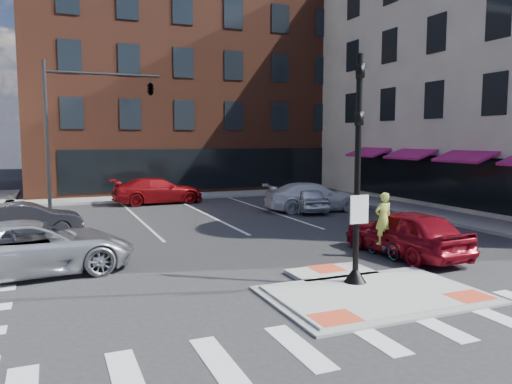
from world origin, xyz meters
name	(u,v)px	position (x,y,z in m)	size (l,w,h in m)	color
ground	(364,291)	(0.00, 0.00, 0.00)	(120.00, 120.00, 0.00)	#28282B
refuge_island	(370,291)	(0.00, -0.26, 0.05)	(5.40, 4.65, 0.13)	gray
sidewalk_e	(426,212)	(10.80, 10.00, 0.07)	(3.00, 24.00, 0.15)	gray
sidewalk_n	(215,194)	(3.00, 22.00, 0.07)	(26.00, 3.00, 0.15)	gray
building_n	(178,93)	(3.00, 31.99, 7.80)	(24.40, 18.40, 15.50)	#572A1B
building_far_left	(79,129)	(-4.00, 52.00, 5.00)	(10.00, 12.00, 10.00)	slate
building_far_right	(183,122)	(9.00, 54.00, 6.00)	(12.00, 12.00, 12.00)	brown
signal_pole	(357,199)	(0.00, 0.40, 2.36)	(0.60, 0.60, 5.98)	black
mast_arm_signal	(124,97)	(-3.47, 18.00, 6.21)	(6.10, 2.24, 8.00)	black
silver_suv	(34,248)	(-7.96, 5.00, 0.79)	(2.62, 5.69, 1.58)	#B6B9BE
red_sedan	(406,233)	(3.50, 2.66, 0.80)	(1.89, 4.71, 1.60)	maroon
white_pickup	(313,197)	(5.72, 13.00, 0.77)	(2.15, 5.30, 1.54)	silver
bg_car_dark	(28,220)	(-8.32, 11.24, 0.68)	(1.45, 4.15, 1.37)	#27272C
bg_car_silver	(306,199)	(5.25, 13.00, 0.68)	(1.59, 3.96, 1.35)	silver
bg_car_red	(158,191)	(-1.44, 19.33, 0.78)	(2.19, 5.40, 1.57)	maroon
cyclist	(383,236)	(2.67, 2.80, 0.73)	(0.63, 1.73, 2.18)	#3F3F44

